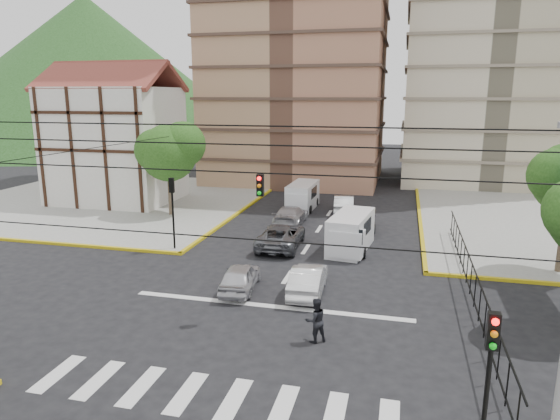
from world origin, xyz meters
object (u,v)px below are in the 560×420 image
(traffic_light_nw, at_px, (172,201))
(car_silver_front_left, at_px, (240,277))
(van_right_lane, at_px, (350,234))
(van_left_lane, at_px, (302,197))
(pedestrian_crosswalk, at_px, (315,320))
(car_white_front_right, at_px, (308,279))
(traffic_light_se, at_px, (489,370))

(traffic_light_nw, bearing_deg, car_silver_front_left, -40.44)
(van_right_lane, distance_m, car_silver_front_left, 8.89)
(van_left_lane, relative_size, car_silver_front_left, 1.26)
(traffic_light_nw, xyz_separation_m, van_right_lane, (10.50, 2.55, -2.01))
(van_right_lane, distance_m, van_left_lane, 11.60)
(van_left_lane, distance_m, pedestrian_crosswalk, 22.92)
(car_white_front_right, relative_size, pedestrian_crosswalk, 2.37)
(traffic_light_se, xyz_separation_m, pedestrian_crosswalk, (-5.17, 6.21, -2.22))
(traffic_light_nw, height_order, van_right_lane, traffic_light_nw)
(car_silver_front_left, bearing_deg, van_right_lane, -126.86)
(traffic_light_se, height_order, van_left_lane, traffic_light_se)
(car_silver_front_left, bearing_deg, van_left_lane, -94.10)
(van_right_lane, relative_size, car_white_front_right, 1.24)
(traffic_light_se, distance_m, car_white_front_right, 12.87)
(traffic_light_nw, distance_m, pedestrian_crosswalk, 14.21)
(car_silver_front_left, height_order, pedestrian_crosswalk, pedestrian_crosswalk)
(car_white_front_right, bearing_deg, traffic_light_nw, -29.65)
(traffic_light_nw, distance_m, car_silver_front_left, 8.16)
(van_left_lane, distance_m, car_white_front_right, 18.06)
(pedestrian_crosswalk, bearing_deg, van_left_lane, -112.00)
(car_silver_front_left, bearing_deg, traffic_light_nw, -46.26)
(traffic_light_se, relative_size, van_left_lane, 0.89)
(traffic_light_se, distance_m, van_right_lane, 18.96)
(van_right_lane, xyz_separation_m, car_silver_front_left, (-4.58, -7.61, -0.43))
(traffic_light_nw, height_order, car_white_front_right, traffic_light_nw)
(van_right_lane, bearing_deg, van_left_lane, 123.59)
(car_white_front_right, bearing_deg, pedestrian_crosswalk, 101.32)
(car_silver_front_left, distance_m, car_white_front_right, 3.34)
(traffic_light_nw, xyz_separation_m, car_white_front_right, (9.24, -4.68, -2.41))
(van_left_lane, bearing_deg, car_silver_front_left, -86.71)
(traffic_light_se, height_order, pedestrian_crosswalk, traffic_light_se)
(pedestrian_crosswalk, bearing_deg, traffic_light_nw, -76.71)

